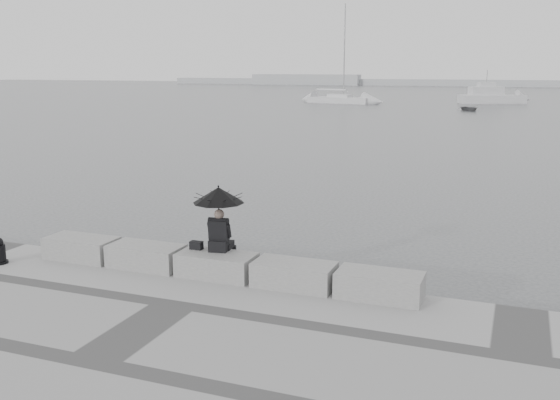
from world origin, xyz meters
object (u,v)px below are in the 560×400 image
at_px(seated_person, 218,205).
at_px(sailboat_left, 340,99).
at_px(motor_cruiser, 492,97).
at_px(dinghy, 469,108).

bearing_deg(seated_person, sailboat_left, 93.98).
relative_size(motor_cruiser, dinghy, 2.81).
xyz_separation_m(seated_person, motor_cruiser, (1.78, 77.37, -1.09)).
height_order(sailboat_left, motor_cruiser, sailboat_left).
bearing_deg(motor_cruiser, sailboat_left, 178.59).
relative_size(seated_person, motor_cruiser, 0.16).
bearing_deg(motor_cruiser, seated_person, -112.36).
xyz_separation_m(seated_person, sailboat_left, (-17.29, 70.57, -1.47)).
height_order(seated_person, dinghy, seated_person).
xyz_separation_m(seated_person, dinghy, (0.20, 61.34, -1.71)).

